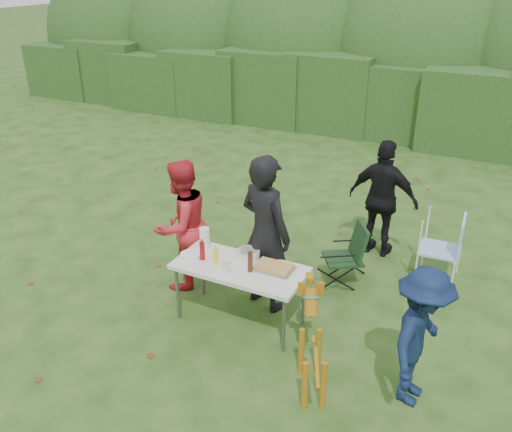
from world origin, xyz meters
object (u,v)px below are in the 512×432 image
at_px(person_cook, 265,234).
at_px(person_black_puffy, 383,199).
at_px(dog, 313,352).
at_px(camping_chair, 343,255).
at_px(mustard_bottle, 216,257).
at_px(person_red_jacket, 181,225).
at_px(child, 420,338).
at_px(paper_towel_roll, 205,238).
at_px(ketchup_bottle, 202,251).
at_px(lawn_chair, 440,247).
at_px(folding_table, 240,270).
at_px(beer_bottle, 250,262).

xyz_separation_m(person_cook, person_black_puffy, (0.91, 1.89, -0.12)).
bearing_deg(dog, camping_chair, -15.92).
relative_size(dog, camping_chair, 1.17).
height_order(camping_chair, mustard_bottle, mustard_bottle).
bearing_deg(person_black_puffy, person_cook, 70.35).
bearing_deg(person_red_jacket, mustard_bottle, 70.97).
xyz_separation_m(child, dog, (-0.91, -0.34, -0.25)).
bearing_deg(person_red_jacket, person_cook, 105.36).
xyz_separation_m(dog, paper_towel_roll, (-1.74, 0.89, 0.40)).
bearing_deg(ketchup_bottle, child, -6.68).
xyz_separation_m(lawn_chair, mustard_bottle, (-2.15, -2.10, 0.38)).
xyz_separation_m(folding_table, dog, (1.16, -0.69, -0.22)).
height_order(person_red_jacket, person_black_puffy, person_red_jacket).
relative_size(camping_chair, paper_towel_roll, 3.24).
height_order(ketchup_bottle, paper_towel_roll, paper_towel_roll).
distance_m(camping_chair, beer_bottle, 1.56).
xyz_separation_m(person_black_puffy, ketchup_bottle, (-1.46, -2.40, 0.00)).
xyz_separation_m(mustard_bottle, ketchup_bottle, (-0.19, 0.03, 0.01)).
bearing_deg(mustard_bottle, person_black_puffy, 62.38).
relative_size(beer_bottle, paper_towel_roll, 0.92).
height_order(ketchup_bottle, beer_bottle, beer_bottle).
distance_m(camping_chair, ketchup_bottle, 1.90).
bearing_deg(folding_table, beer_bottle, -15.13).
height_order(lawn_chair, paper_towel_roll, paper_towel_roll).
height_order(camping_chair, beer_bottle, beer_bottle).
relative_size(person_cook, mustard_bottle, 9.70).
bearing_deg(camping_chair, person_black_puffy, -134.01).
height_order(person_black_puffy, mustard_bottle, person_black_puffy).
relative_size(person_red_jacket, camping_chair, 2.02).
bearing_deg(ketchup_bottle, lawn_chair, 41.38).
relative_size(person_cook, ketchup_bottle, 8.82).
xyz_separation_m(person_cook, paper_towel_roll, (-0.68, -0.26, -0.10)).
distance_m(person_black_puffy, mustard_bottle, 2.74).
xyz_separation_m(folding_table, camping_chair, (0.81, 1.31, -0.26)).
bearing_deg(lawn_chair, ketchup_bottle, 38.40).
bearing_deg(camping_chair, ketchup_bottle, 14.36).
distance_m(beer_bottle, paper_towel_roll, 0.77).
bearing_deg(child, beer_bottle, 86.79).
bearing_deg(person_red_jacket, camping_chair, 128.78).
bearing_deg(person_black_puffy, ketchup_bottle, 64.58).
bearing_deg(paper_towel_roll, folding_table, -18.95).
bearing_deg(paper_towel_roll, child, -11.68).
bearing_deg(lawn_chair, paper_towel_roll, 33.37).
height_order(folding_table, person_black_puffy, person_black_puffy).
relative_size(person_cook, person_black_puffy, 1.15).
relative_size(camping_chair, beer_bottle, 3.51).
relative_size(person_cook, person_red_jacket, 1.14).
height_order(child, camping_chair, child).
bearing_deg(ketchup_bottle, dog, -21.44).
relative_size(mustard_bottle, ketchup_bottle, 0.91).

